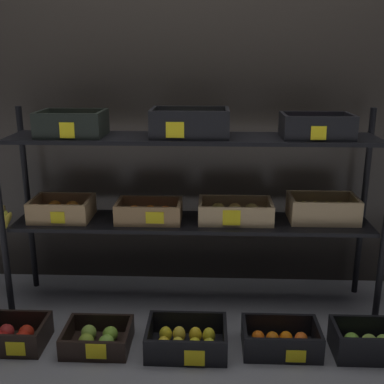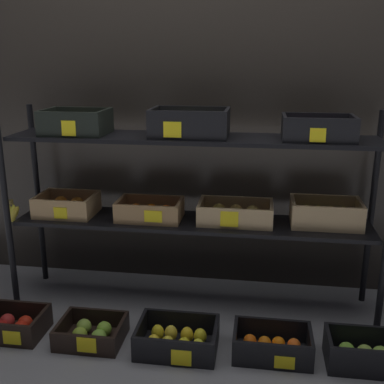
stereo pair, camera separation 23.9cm
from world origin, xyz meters
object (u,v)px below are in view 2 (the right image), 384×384
object	(u,v)px
crate_ground_apple_green	(92,333)
crate_ground_lemon	(177,340)
crate_ground_apple_red	(13,325)
crate_ground_tangerine	(272,346)
display_rack	(193,181)
crate_ground_rightmost_apple_green	(365,355)

from	to	relation	value
crate_ground_apple_green	crate_ground_lemon	size ratio (longest dim) A/B	0.83
crate_ground_apple_red	crate_ground_lemon	xyz separation A→B (m)	(0.81, -0.01, 0.00)
crate_ground_apple_red	crate_ground_apple_green	size ratio (longest dim) A/B	1.00
crate_ground_lemon	crate_ground_tangerine	distance (m)	0.43
crate_ground_apple_red	crate_ground_apple_green	xyz separation A→B (m)	(0.40, -0.00, -0.00)
crate_ground_apple_green	crate_ground_tangerine	xyz separation A→B (m)	(0.85, 0.01, 0.00)
display_rack	crate_ground_lemon	world-z (taller)	display_rack
crate_ground_apple_green	display_rack	bearing A→B (deg)	44.33
crate_ground_tangerine	crate_ground_apple_red	bearing A→B (deg)	-179.58
crate_ground_tangerine	crate_ground_apple_green	bearing A→B (deg)	-179.33
crate_ground_lemon	display_rack	bearing A→B (deg)	88.50
crate_ground_tangerine	crate_ground_rightmost_apple_green	bearing A→B (deg)	-2.02
display_rack	crate_ground_rightmost_apple_green	distance (m)	1.12
crate_ground_apple_green	crate_ground_tangerine	bearing A→B (deg)	0.67
crate_ground_tangerine	crate_ground_lemon	bearing A→B (deg)	-177.81
display_rack	crate_ground_tangerine	xyz separation A→B (m)	(0.42, -0.41, -0.65)
crate_ground_apple_green	crate_ground_lemon	distance (m)	0.41
crate_ground_apple_red	crate_ground_rightmost_apple_green	size ratio (longest dim) A/B	0.91
crate_ground_apple_red	crate_ground_rightmost_apple_green	world-z (taller)	crate_ground_rightmost_apple_green
crate_ground_rightmost_apple_green	display_rack	bearing A→B (deg)	152.88
crate_ground_apple_red	display_rack	bearing A→B (deg)	26.80
display_rack	crate_ground_apple_red	size ratio (longest dim) A/B	6.46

